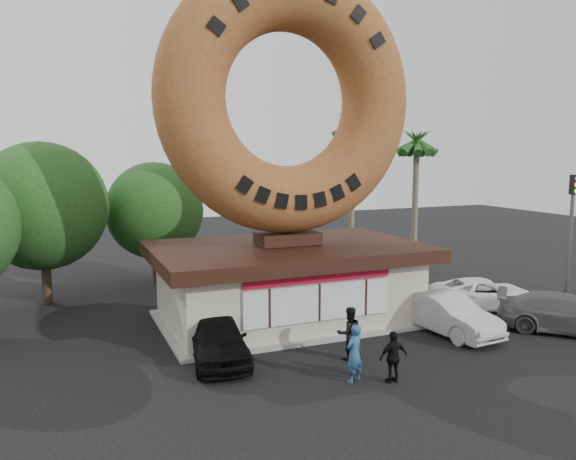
# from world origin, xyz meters

# --- Properties ---
(ground) EXTENTS (90.00, 90.00, 0.00)m
(ground) POSITION_xyz_m (0.00, 0.00, 0.00)
(ground) COLOR black
(ground) RESTS_ON ground
(donut_shop) EXTENTS (11.20, 7.20, 3.80)m
(donut_shop) POSITION_xyz_m (0.00, 5.98, 1.77)
(donut_shop) COLOR #BAB69F
(donut_shop) RESTS_ON ground
(giant_donut) EXTENTS (10.90, 2.78, 10.90)m
(giant_donut) POSITION_xyz_m (0.00, 6.00, 9.25)
(giant_donut) COLOR #995D2C
(giant_donut) RESTS_ON donut_shop
(tree_west) EXTENTS (6.00, 6.00, 7.65)m
(tree_west) POSITION_xyz_m (-9.50, 13.00, 4.64)
(tree_west) COLOR #473321
(tree_west) RESTS_ON ground
(tree_mid) EXTENTS (5.20, 5.20, 6.63)m
(tree_mid) POSITION_xyz_m (-4.00, 15.00, 4.02)
(tree_mid) COLOR #473321
(tree_mid) RESTS_ON ground
(palm_near) EXTENTS (2.60, 2.60, 9.75)m
(palm_near) POSITION_xyz_m (7.50, 14.00, 8.41)
(palm_near) COLOR #726651
(palm_near) RESTS_ON ground
(palm_far) EXTENTS (2.60, 2.60, 8.75)m
(palm_far) POSITION_xyz_m (11.00, 12.50, 7.48)
(palm_far) COLOR #726651
(palm_far) RESTS_ON ground
(street_lamp) EXTENTS (2.11, 0.20, 8.00)m
(street_lamp) POSITION_xyz_m (-1.86, 16.00, 4.48)
(street_lamp) COLOR #59595E
(street_lamp) RESTS_ON ground
(traffic_signal) EXTENTS (0.30, 0.38, 6.07)m
(traffic_signal) POSITION_xyz_m (14.00, 3.99, 3.87)
(traffic_signal) COLOR #59595E
(traffic_signal) RESTS_ON ground
(person_left) EXTENTS (0.79, 0.65, 1.85)m
(person_left) POSITION_xyz_m (-0.57, -0.79, 0.93)
(person_left) COLOR #24537B
(person_left) RESTS_ON ground
(person_center) EXTENTS (0.98, 0.81, 1.87)m
(person_center) POSITION_xyz_m (0.21, 0.97, 0.93)
(person_center) COLOR black
(person_center) RESTS_ON ground
(person_right) EXTENTS (0.97, 0.41, 1.65)m
(person_right) POSITION_xyz_m (0.52, -1.30, 0.82)
(person_right) COLOR black
(person_right) RESTS_ON ground
(car_black) EXTENTS (2.44, 4.80, 1.57)m
(car_black) POSITION_xyz_m (-4.02, 2.68, 0.78)
(car_black) COLOR black
(car_black) RESTS_ON ground
(car_silver) EXTENTS (2.16, 4.86, 1.55)m
(car_silver) POSITION_xyz_m (5.19, 2.00, 0.78)
(car_silver) COLOR #AFAEB4
(car_silver) RESTS_ON ground
(car_grey) EXTENTS (5.16, 5.25, 1.52)m
(car_grey) POSITION_xyz_m (9.64, 0.21, 0.76)
(car_grey) COLOR #595B5E
(car_grey) RESTS_ON ground
(car_white) EXTENTS (5.46, 3.81, 1.38)m
(car_white) POSITION_xyz_m (9.06, 4.19, 0.69)
(car_white) COLOR white
(car_white) RESTS_ON ground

